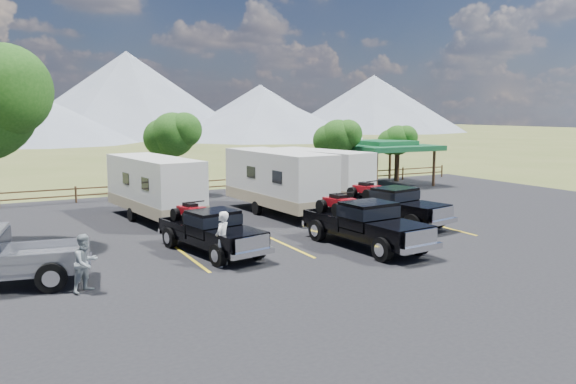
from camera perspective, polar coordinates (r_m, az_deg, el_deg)
name	(u,v)px	position (r m, az deg, el deg)	size (l,w,h in m)	color
ground	(381,261)	(20.50, 9.42, -6.89)	(320.00, 320.00, 0.00)	#4D5A26
asphalt_lot	(336,243)	(22.88, 4.89, -5.17)	(44.00, 34.00, 0.04)	black
stall_lines	(323,237)	(23.70, 3.59, -4.62)	(12.12, 5.50, 0.01)	yellow
tree_ne_a	(337,138)	(38.95, 5.02, 5.49)	(3.11, 2.92, 4.76)	black
tree_ne_b	(397,140)	(43.28, 11.04, 5.17)	(2.77, 2.59, 4.27)	black
tree_north	(172,135)	(36.20, -11.66, 5.71)	(3.46, 3.24, 5.25)	black
rail_fence	(236,183)	(37.30, -5.34, 0.93)	(36.12, 0.12, 1.00)	#503622
pavilion	(384,146)	(41.28, 9.75, 4.58)	(6.20, 6.20, 3.22)	#503622
mountain_range	(16,98)	(121.84, -25.87, 8.58)	(209.00, 71.00, 20.00)	gray
rig_left	(210,230)	(21.22, -7.90, -3.80)	(2.78, 5.67, 1.82)	black
rig_center	(364,222)	(22.08, 7.72, -3.08)	(2.58, 6.17, 2.01)	black
rig_right	(391,204)	(26.77, 10.39, -1.23)	(3.01, 6.08, 1.95)	black
trailer_left	(154,187)	(27.99, -13.44, 0.46)	(3.24, 8.85, 3.06)	silver
trailer_center	(278,181)	(28.93, -0.97, 1.11)	(2.98, 9.35, 3.24)	silver
trailer_right	(318,175)	(32.77, 3.08, 1.75)	(3.74, 8.75, 3.03)	silver
person_a	(222,239)	(19.25, -6.68, -4.78)	(0.69, 0.46, 1.90)	silver
person_b	(86,263)	(17.54, -19.88, -6.80)	(0.84, 0.65, 1.73)	gray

